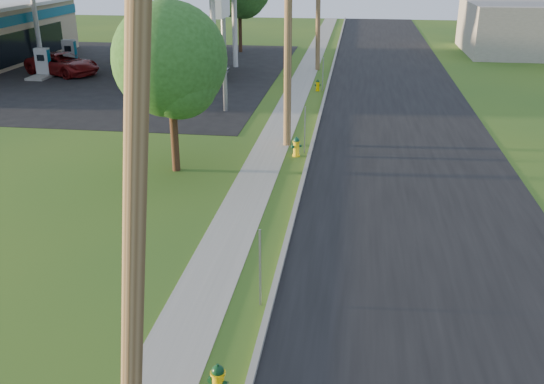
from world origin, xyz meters
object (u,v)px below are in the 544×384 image
Objects in this scene: fuel_pump_nw at (44,66)px; car_red at (62,64)px; fuel_pump_se at (190,59)px; tree_verge at (172,65)px; car_silver at (195,64)px; utility_pole_near at (134,201)px; fuel_pump_sw at (70,56)px; utility_pole_mid at (288,29)px; price_pylon at (223,4)px; hydrant_far at (318,85)px; hydrant_near at (218,382)px; hydrant_mid at (296,147)px; fuel_pump_ne at (174,69)px.

fuel_pump_nw reaches higher than car_red.
fuel_pump_se is at bearing -46.38° from car_red.
fuel_pump_nw is 0.50× the size of tree_verge.
utility_pole_near is at bearing -171.42° from car_silver.
fuel_pump_nw and fuel_pump_sw have the same top height.
fuel_pump_se reaches higher than car_red.
price_pylon is (-3.90, 5.50, 0.48)m from utility_pole_mid.
car_red reaches higher than hydrant_far.
hydrant_far is (0.56, 11.14, -4.61)m from utility_pole_mid.
fuel_pump_nw is at bearing 144.01° from utility_pole_mid.
price_pylon is 8.69× the size of hydrant_near.
utility_pole_near reaches higher than hydrant_mid.
hydrant_mid reaches higher than hydrant_near.
fuel_pump_nw is at bearing -90.00° from fuel_pump_sw.
utility_pole_mid reaches higher than utility_pole_near.
hydrant_far is 0.13× the size of car_red.
tree_verge is (-3.76, -3.88, -0.87)m from utility_pole_mid.
utility_pole_near is 4.83m from hydrant_near.
fuel_pump_ne is at bearing 123.69° from price_pylon.
fuel_pump_ne is 9.65m from hydrant_far.
price_pylon is at bearing -39.40° from fuel_pump_sw.
hydrant_near is (4.48, -21.64, -5.05)m from price_pylon.
car_silver is (-4.21, 18.77, -3.31)m from tree_verge.
hydrant_far is at bearing -11.12° from fuel_pump_ne.
utility_pole_near is 34.09m from car_silver.
tree_verge is 22.35m from car_red.
fuel_pump_ne is 0.47× the size of price_pylon.
utility_pole_near reaches higher than hydrant_far.
price_pylon is 8.81m from hydrant_far.
utility_pole_near is 1.38× the size of price_pylon.
fuel_pump_sw is at bearing 119.14° from hydrant_near.
price_pylon is 9.66m from hydrant_mid.
price_pylon is (5.00, -11.50, 4.71)m from fuel_pump_se.
price_pylon is (5.00, -7.50, 4.71)m from fuel_pump_ne.
hydrant_mid is (0.55, -1.45, -4.54)m from utility_pole_mid.
price_pylon is 1.51× the size of car_silver.
fuel_pump_nw is at bearing 151.82° from price_pylon.
utility_pole_mid is 11.71× the size of hydrant_mid.
fuel_pump_ne is 1.00× the size of fuel_pump_sw.
utility_pole_near is 2.96× the size of fuel_pump_sw.
tree_verge is 1.18× the size of car_red.
car_red is (-13.21, 17.71, -3.34)m from tree_verge.
fuel_pump_se is at bearing 117.63° from utility_pole_mid.
hydrant_near is (0.58, -16.14, -4.57)m from utility_pole_mid.
utility_pole_mid is 12.07m from hydrant_far.
fuel_pump_se is at bearing 105.96° from hydrant_near.
price_pylon reaches higher than hydrant_mid.
fuel_pump_sw is 26.09m from hydrant_mid.
utility_pole_mid is at bearing -156.89° from car_silver.
utility_pole_mid reaches higher than hydrant_far.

